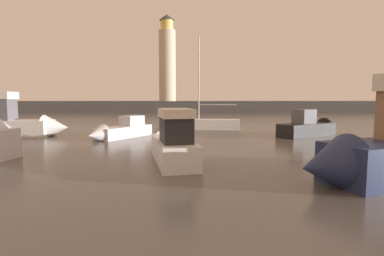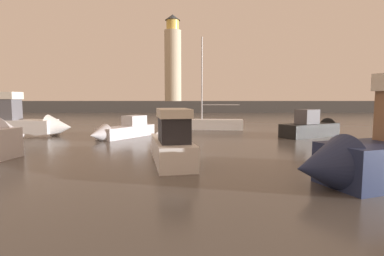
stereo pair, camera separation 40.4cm
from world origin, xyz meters
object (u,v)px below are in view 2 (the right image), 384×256
object	(u,v)px
motorboat_5	(23,122)
motorboat_4	(316,128)
motorboat_1	(170,142)
sailboat_moored	(208,124)
lighthouse	(173,61)
motorboat_0	(121,131)

from	to	relation	value
motorboat_5	motorboat_4	bearing A→B (deg)	0.03
motorboat_1	sailboat_moored	world-z (taller)	sailboat_moored
sailboat_moored	lighthouse	bearing A→B (deg)	99.02
motorboat_4	lighthouse	bearing A→B (deg)	108.63
lighthouse	sailboat_moored	xyz separation A→B (m)	(5.76, -36.28, -10.22)
motorboat_0	lighthouse	bearing A→B (deg)	88.67
motorboat_1	motorboat_4	xyz separation A→B (m)	(10.60, 9.21, -0.18)
sailboat_moored	motorboat_5	bearing A→B (deg)	-161.59
motorboat_0	motorboat_4	bearing A→B (deg)	4.76
sailboat_moored	motorboat_4	bearing A→B (deg)	-30.98
motorboat_5	motorboat_1	bearing A→B (deg)	-37.03
motorboat_5	lighthouse	bearing A→B (deg)	77.77
motorboat_1	sailboat_moored	xyz separation A→B (m)	(2.49, 14.09, -0.30)
lighthouse	motorboat_1	bearing A→B (deg)	-86.28
lighthouse	motorboat_4	bearing A→B (deg)	-71.37
motorboat_1	sailboat_moored	bearing A→B (deg)	79.99
motorboat_4	motorboat_5	xyz separation A→B (m)	(-22.80, -0.01, 0.42)
motorboat_4	sailboat_moored	xyz separation A→B (m)	(-8.12, 4.87, -0.12)
lighthouse	motorboat_0	world-z (taller)	lighthouse
motorboat_0	motorboat_1	world-z (taller)	motorboat_1
lighthouse	motorboat_0	xyz separation A→B (m)	(-0.98, -42.39, -10.21)
motorboat_0	motorboat_4	size ratio (longest dim) A/B	0.93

